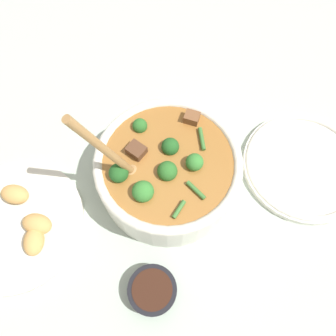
{
  "coord_description": "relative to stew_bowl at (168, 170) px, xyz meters",
  "views": [
    {
      "loc": [
        0.19,
        0.13,
        0.57
      ],
      "look_at": [
        0.0,
        0.0,
        0.06
      ],
      "focal_mm": 35.0,
      "sensor_mm": 36.0,
      "label": 1
    }
  ],
  "objects": [
    {
      "name": "stew_bowl",
      "position": [
        0.0,
        0.0,
        0.0
      ],
      "size": [
        0.25,
        0.25,
        0.26
      ],
      "color": "white",
      "rests_on": "ground_plane"
    },
    {
      "name": "ground_plane",
      "position": [
        -0.0,
        0.0,
        -0.05
      ],
      "size": [
        4.0,
        4.0,
        0.0
      ],
      "primitive_type": "plane",
      "color": "#ADBCAD"
    },
    {
      "name": "empty_plate",
      "position": [
        -0.17,
        0.2,
        -0.05
      ],
      "size": [
        0.23,
        0.23,
        0.02
      ],
      "color": "silver",
      "rests_on": "ground_plane"
    },
    {
      "name": "food_plate",
      "position": [
        0.22,
        -0.17,
        -0.04
      ],
      "size": [
        0.24,
        0.24,
        0.04
      ],
      "color": "silver",
      "rests_on": "ground_plane"
    },
    {
      "name": "condiment_bowl",
      "position": [
        0.17,
        0.09,
        -0.04
      ],
      "size": [
        0.08,
        0.08,
        0.03
      ],
      "color": "black",
      "rests_on": "ground_plane"
    }
  ]
}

